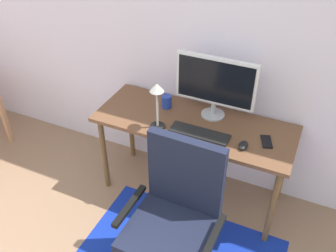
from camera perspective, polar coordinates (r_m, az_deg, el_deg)
The scene contains 9 objects.
wall_back at distance 2.82m, azimuth 4.79°, elevation 14.50°, with size 6.00×0.10×2.60m, color white.
desk at distance 2.80m, azimuth 3.99°, elevation -0.71°, with size 1.50×0.57×0.74m.
monitor at distance 2.69m, azimuth 7.35°, elevation 6.61°, with size 0.60×0.18×0.48m.
keyboard at distance 2.63m, azimuth 4.88°, elevation -1.14°, with size 0.43×0.13×0.02m, color black.
computer_mouse at distance 2.55m, azimuth 11.54°, elevation -2.94°, with size 0.06×0.10×0.03m, color black.
coffee_cup at distance 2.89m, azimuth -0.21°, elevation 3.82°, with size 0.08×0.08×0.10m, color #223A9F.
cell_phone at distance 2.64m, azimuth 14.98°, elevation -2.34°, with size 0.07×0.14×0.01m, color black.
desk_lamp at distance 2.55m, azimuth -1.71°, elevation 4.39°, with size 0.11×0.11×0.36m.
office_chair at distance 2.43m, azimuth 0.88°, elevation -16.08°, with size 0.60×0.60×1.04m.
Camera 1 is at (0.87, -0.27, 2.34)m, focal length 39.44 mm.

